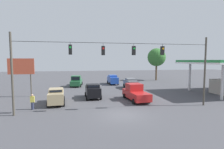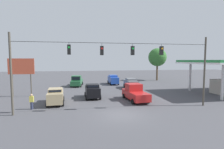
{
  "view_description": "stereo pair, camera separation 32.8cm",
  "coord_description": "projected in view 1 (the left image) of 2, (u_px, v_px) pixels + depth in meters",
  "views": [
    {
      "loc": [
        4.05,
        15.7,
        5.19
      ],
      "look_at": [
        -1.45,
        -12.91,
        2.79
      ],
      "focal_mm": 28.0,
      "sensor_mm": 36.0,
      "label": 1
    },
    {
      "loc": [
        3.73,
        15.76,
        5.19
      ],
      "look_at": [
        -1.45,
        -12.91,
        2.79
      ],
      "focal_mm": 28.0,
      "sensor_mm": 36.0,
      "label": 2
    }
  ],
  "objects": [
    {
      "name": "ground_plane",
      "position": [
        123.0,
        115.0,
        16.55
      ],
      "size": [
        140.0,
        140.0,
        0.0
      ],
      "primitive_type": "plane",
      "color": "#47474C"
    },
    {
      "name": "overhead_signal_span",
      "position": [
        118.0,
        63.0,
        17.87
      ],
      "size": [
        20.36,
        0.38,
        7.75
      ],
      "color": "#4C473D",
      "rests_on": "ground_plane"
    },
    {
      "name": "pickup_truck_green_withflow_far",
      "position": [
        76.0,
        81.0,
        35.0
      ],
      "size": [
        2.52,
        5.53,
        2.12
      ],
      "color": "#236038",
      "rests_on": "ground_plane"
    },
    {
      "name": "sedan_tan_parked_shoulder",
      "position": [
        56.0,
        96.0,
        20.64
      ],
      "size": [
        2.16,
        4.24,
        1.86
      ],
      "color": "tan",
      "rests_on": "ground_plane"
    },
    {
      "name": "sedan_grey_oncoming_far",
      "position": [
        130.0,
        83.0,
        32.42
      ],
      "size": [
        1.97,
        3.98,
        1.83
      ],
      "color": "slate",
      "rests_on": "ground_plane"
    },
    {
      "name": "sedan_blue_oncoming_deep",
      "position": [
        113.0,
        79.0,
        37.74
      ],
      "size": [
        1.94,
        4.59,
        1.98
      ],
      "color": "#234CB2",
      "rests_on": "ground_plane"
    },
    {
      "name": "pickup_truck_red_crossing_near",
      "position": [
        135.0,
        93.0,
        22.54
      ],
      "size": [
        2.47,
        5.31,
        2.12
      ],
      "color": "red",
      "rests_on": "ground_plane"
    },
    {
      "name": "sedan_black_withflow_mid",
      "position": [
        93.0,
        91.0,
        23.93
      ],
      "size": [
        2.11,
        3.84,
        1.9
      ],
      "color": "black",
      "rests_on": "ground_plane"
    },
    {
      "name": "traffic_cone_nearest",
      "position": [
        52.0,
        101.0,
        20.72
      ],
      "size": [
        0.43,
        0.43,
        0.72
      ],
      "primitive_type": "cone",
      "color": "orange",
      "rests_on": "ground_plane"
    },
    {
      "name": "traffic_cone_second",
      "position": [
        53.0,
        96.0,
        23.29
      ],
      "size": [
        0.43,
        0.43,
        0.72
      ],
      "primitive_type": "cone",
      "color": "orange",
      "rests_on": "ground_plane"
    },
    {
      "name": "traffic_cone_third",
      "position": [
        55.0,
        93.0,
        25.64
      ],
      "size": [
        0.43,
        0.43,
        0.72
      ],
      "primitive_type": "cone",
      "color": "orange",
      "rests_on": "ground_plane"
    },
    {
      "name": "roadside_billboard",
      "position": [
        21.0,
        69.0,
        24.52
      ],
      "size": [
        3.51,
        0.16,
        5.43
      ],
      "color": "#4C473D",
      "rests_on": "ground_plane"
    },
    {
      "name": "pedestrian",
      "position": [
        32.0,
        102.0,
        18.34
      ],
      "size": [
        0.4,
        0.28,
        1.65
      ],
      "color": "#2D334C",
      "rests_on": "ground_plane"
    },
    {
      "name": "tree_horizon_left",
      "position": [
        157.0,
        57.0,
        44.76
      ],
      "size": [
        4.6,
        4.6,
        8.24
      ],
      "color": "brown",
      "rests_on": "ground_plane"
    }
  ]
}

